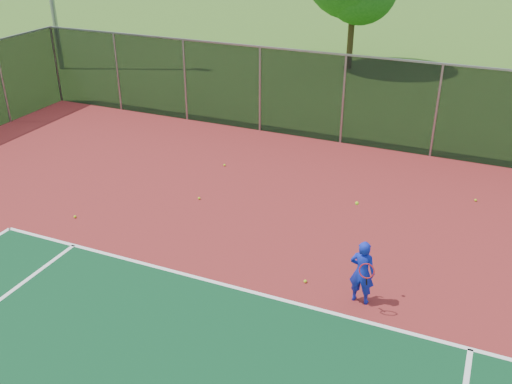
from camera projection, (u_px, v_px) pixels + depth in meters
court_apron at (349, 355)px, 10.27m from camera, size 30.00×20.00×0.02m
fence_back at (437, 110)px, 17.79m from camera, size 30.00×0.06×3.03m
tennis_player at (362, 272)px, 11.35m from camera, size 0.59×0.60×2.19m
practice_ball_0 at (75, 217)px, 14.77m from camera, size 0.07×0.07×0.07m
practice_ball_1 at (476, 200)px, 15.60m from camera, size 0.07×0.07×0.07m
practice_ball_2 at (305, 281)px, 12.22m from camera, size 0.07×0.07×0.07m
practice_ball_3 at (224, 165)px, 17.73m from camera, size 0.07×0.07×0.07m
practice_ball_4 at (199, 198)px, 15.71m from camera, size 0.07×0.07×0.07m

